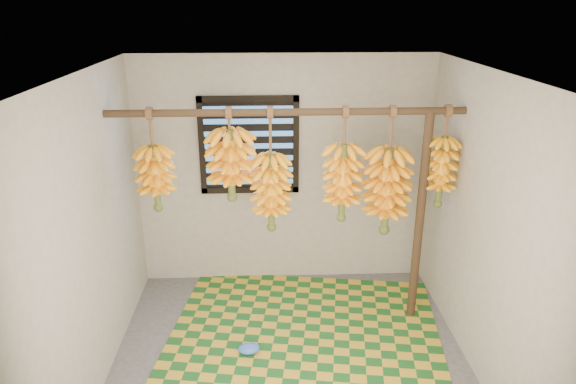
{
  "coord_description": "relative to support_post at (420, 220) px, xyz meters",
  "views": [
    {
      "loc": [
        -0.18,
        -3.5,
        2.88
      ],
      "look_at": [
        0.0,
        0.55,
        1.35
      ],
      "focal_mm": 32.0,
      "sensor_mm": 36.0,
      "label": 1
    }
  ],
  "objects": [
    {
      "name": "hanging_pole",
      "position": [
        -1.2,
        0.0,
        1.0
      ],
      "size": [
        3.0,
        0.06,
        0.06
      ],
      "primitive_type": "cylinder",
      "rotation": [
        0.0,
        1.57,
        0.0
      ],
      "color": "#412C1A",
      "rests_on": "wall_left"
    },
    {
      "name": "window",
      "position": [
        -1.55,
        0.78,
        0.5
      ],
      "size": [
        1.0,
        0.04,
        1.0
      ],
      "color": "black",
      "rests_on": "wall_back"
    },
    {
      "name": "plastic_bag",
      "position": [
        -1.55,
        -0.52,
        -0.95
      ],
      "size": [
        0.2,
        0.16,
        0.08
      ],
      "primitive_type": "ellipsoid",
      "rotation": [
        0.0,
        0.0,
        0.09
      ],
      "color": "blue",
      "rests_on": "woven_mat"
    },
    {
      "name": "wall_right",
      "position": [
        0.3,
        -0.7,
        0.2
      ],
      "size": [
        0.01,
        3.0,
        2.4
      ],
      "primitive_type": "cube",
      "color": "gray",
      "rests_on": "floor"
    },
    {
      "name": "floor",
      "position": [
        -1.2,
        -0.7,
        -1.0
      ],
      "size": [
        3.0,
        3.0,
        0.01
      ],
      "primitive_type": "cube",
      "color": "#494949",
      "rests_on": "ground"
    },
    {
      "name": "banana_bunch_b",
      "position": [
        -1.68,
        0.0,
        0.55
      ],
      "size": [
        0.4,
        0.4,
        0.81
      ],
      "color": "brown",
      "rests_on": "hanging_pole"
    },
    {
      "name": "banana_bunch_a",
      "position": [
        -2.33,
        0.0,
        0.44
      ],
      "size": [
        0.31,
        0.31,
        0.9
      ],
      "color": "brown",
      "rests_on": "hanging_pole"
    },
    {
      "name": "woven_mat",
      "position": [
        -1.05,
        -0.23,
        -0.99
      ],
      "size": [
        2.69,
        2.28,
        0.01
      ],
      "primitive_type": "cube",
      "rotation": [
        0.0,
        0.0,
        -0.14
      ],
      "color": "#18541D",
      "rests_on": "floor"
    },
    {
      "name": "banana_bunch_c",
      "position": [
        -1.34,
        0.0,
        0.29
      ],
      "size": [
        0.34,
        0.34,
        1.11
      ],
      "color": "brown",
      "rests_on": "hanging_pole"
    },
    {
      "name": "banana_bunch_f",
      "position": [
        0.15,
        -0.0,
        0.46
      ],
      "size": [
        0.27,
        0.27,
        0.91
      ],
      "color": "brown",
      "rests_on": "hanging_pole"
    },
    {
      "name": "wall_left",
      "position": [
        -2.71,
        -0.7,
        0.2
      ],
      "size": [
        0.01,
        3.0,
        2.4
      ],
      "primitive_type": "cube",
      "color": "gray",
      "rests_on": "floor"
    },
    {
      "name": "banana_bunch_e",
      "position": [
        -0.32,
        0.0,
        0.29
      ],
      "size": [
        0.4,
        0.4,
        1.16
      ],
      "color": "brown",
      "rests_on": "hanging_pole"
    },
    {
      "name": "wall_back",
      "position": [
        -1.2,
        0.8,
        0.2
      ],
      "size": [
        3.0,
        0.01,
        2.4
      ],
      "primitive_type": "cube",
      "color": "gray",
      "rests_on": "floor"
    },
    {
      "name": "support_post",
      "position": [
        0.0,
        0.0,
        0.0
      ],
      "size": [
        0.08,
        0.08,
        2.0
      ],
      "primitive_type": "cylinder",
      "color": "#412C1A",
      "rests_on": "floor"
    },
    {
      "name": "banana_bunch_d",
      "position": [
        -0.72,
        0.0,
        0.37
      ],
      "size": [
        0.33,
        0.33,
        1.03
      ],
      "color": "brown",
      "rests_on": "hanging_pole"
    },
    {
      "name": "ceiling",
      "position": [
        -1.2,
        -0.7,
        1.4
      ],
      "size": [
        3.0,
        3.0,
        0.01
      ],
      "primitive_type": "cube",
      "color": "silver",
      "rests_on": "wall_back"
    }
  ]
}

